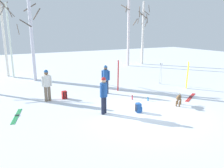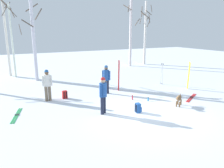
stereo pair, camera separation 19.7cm
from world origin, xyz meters
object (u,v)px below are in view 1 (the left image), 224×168
person_2 (47,83)px  person_1 (106,77)px  backpack_0 (139,108)px  ski_pair_planted_1 (187,75)px  dog (179,98)px  birch_tree_3 (32,33)px  person_0 (104,93)px  backpack_1 (64,95)px  birch_tree_5 (143,32)px  ski_pair_lying_0 (17,116)px  birch_tree_1 (3,31)px  birch_tree_4 (129,31)px  water_bottle_1 (148,99)px  ski_poles_0 (161,73)px  ski_pair_planted_0 (118,76)px  birch_tree_6 (143,35)px  birch_tree_2 (10,39)px  water_bottle_0 (132,97)px  ski_pair_lying_1 (191,97)px

person_2 → person_1: bearing=-2.1°
person_2 → backpack_0: person_2 is taller
person_2 → ski_pair_planted_1: 8.75m
dog → birch_tree_3: birch_tree_3 is taller
person_0 → person_1: size_ratio=1.00×
birch_tree_3 → dog: bearing=-59.8°
dog → backpack_1: size_ratio=1.70×
birch_tree_5 → backpack_0: bearing=-126.2°
ski_pair_lying_0 → birch_tree_1: size_ratio=0.26×
dog → birch_tree_4: (4.54, 12.01, 3.28)m
water_bottle_1 → birch_tree_1: bearing=120.5°
dog → birch_tree_5: bearing=61.9°
backpack_1 → ski_poles_0: bearing=1.1°
person_1 → ski_pair_planted_0: size_ratio=0.89×
backpack_0 → birch_tree_5: bearing=53.8°
ski_pair_lying_0 → ski_poles_0: (9.59, 1.64, 0.78)m
dog → water_bottle_1: size_ratio=3.61×
person_1 → birch_tree_4: size_ratio=0.24×
backpack_1 → birch_tree_5: bearing=36.6°
birch_tree_4 → birch_tree_6: size_ratio=1.14×
ski_pair_planted_0 → birch_tree_2: birch_tree_2 is taller
backpack_0 → water_bottle_0: 1.90m
birch_tree_1 → birch_tree_5: birch_tree_1 is taller
ski_pair_planted_1 → water_bottle_0: bearing=-176.0°
person_1 → birch_tree_5: size_ratio=0.26×
ski_pair_planted_1 → backpack_1: 7.89m
backpack_0 → water_bottle_1: bearing=39.2°
ski_pair_planted_0 → person_0: bearing=-128.9°
dog → birch_tree_6: bearing=61.6°
person_2 → water_bottle_1: 5.49m
birch_tree_4 → birch_tree_6: 2.22m
person_2 → ski_pair_planted_0: (4.40, 0.07, -0.02)m
person_1 → birch_tree_3: 6.92m
person_0 → birch_tree_3: size_ratio=0.25×
person_1 → birch_tree_6: 12.63m
water_bottle_1 → ski_pair_lying_0: bearing=171.3°
person_1 → ski_pair_lying_1: 5.03m
ski_pair_lying_0 → water_bottle_0: 5.88m
ski_pair_lying_1 → person_0: bearing=178.9°
dog → birch_tree_3: bearing=120.2°
birch_tree_6 → ski_pair_planted_1: bearing=-110.4°
backpack_0 → birch_tree_4: size_ratio=0.06×
person_1 → birch_tree_1: bearing=120.6°
dog → ski_poles_0: (2.21, 4.00, 0.41)m
person_1 → backpack_0: size_ratio=3.90×
birch_tree_1 → birch_tree_2: (0.35, -0.75, -0.63)m
ski_pair_planted_1 → birch_tree_2: size_ratio=0.30×
backpack_0 → birch_tree_1: 13.21m
ski_pair_planted_0 → backpack_0: bearing=-105.3°
birch_tree_3 → person_0: bearing=-79.3°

